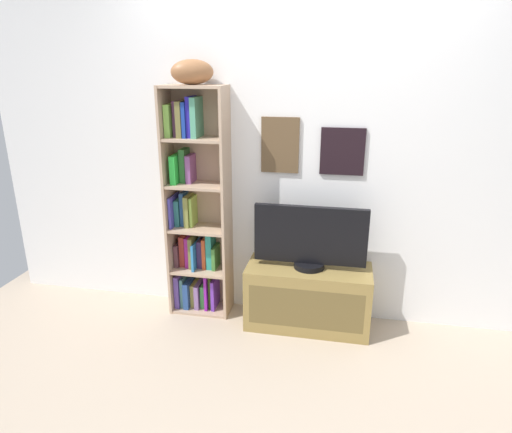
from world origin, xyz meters
The scene contains 6 objects.
ground centered at (0.00, 0.00, -0.02)m, with size 5.20×5.20×0.04m, color tan.
back_wall centered at (0.00, 1.13, 1.23)m, with size 4.80×0.08×2.45m.
bookshelf centered at (-0.78, 1.00, 0.80)m, with size 0.46×0.25×1.74m.
football centered at (-0.74, 0.97, 1.82)m, with size 0.29×0.17×0.17m, color #935F39.
tv_stand centered at (0.11, 0.90, 0.24)m, with size 0.90×0.38×0.47m.
television centered at (0.11, 0.91, 0.70)m, with size 0.80×0.22×0.46m.
Camera 1 is at (0.31, -2.08, 1.87)m, focal length 31.57 mm.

